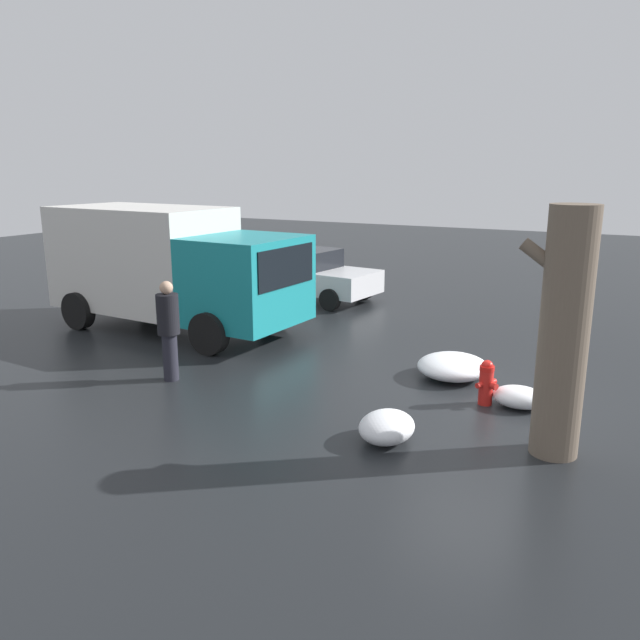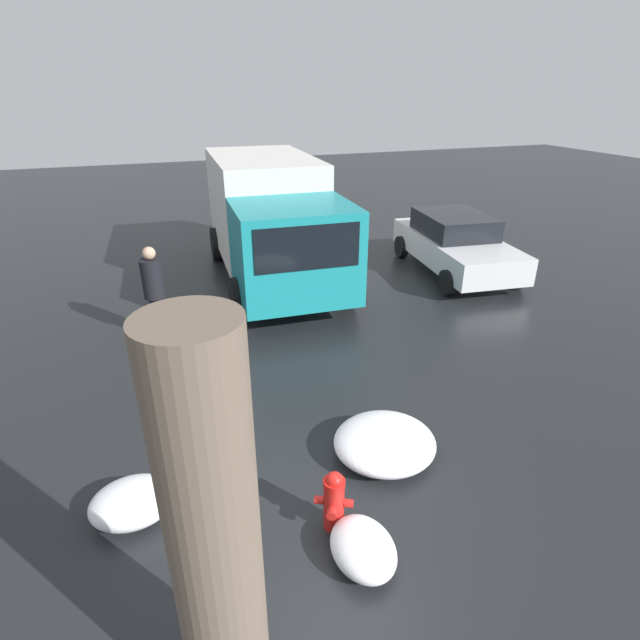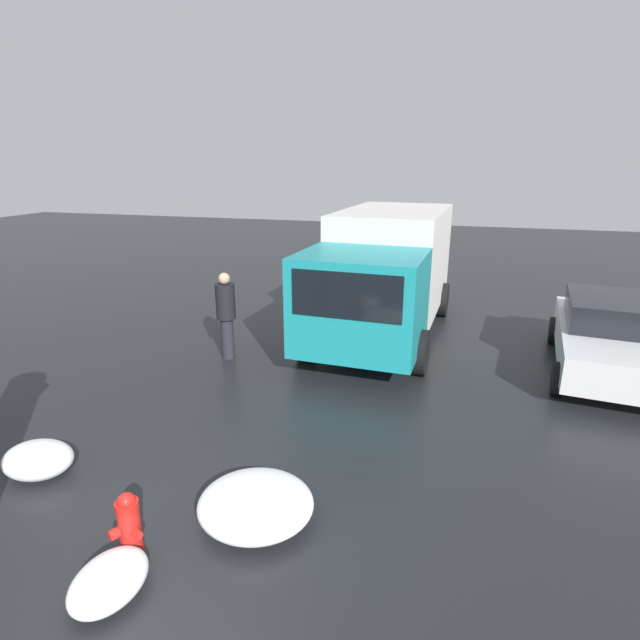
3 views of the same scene
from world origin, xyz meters
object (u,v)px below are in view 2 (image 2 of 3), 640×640
at_px(delivery_truck, 271,217).
at_px(parked_car, 455,243).
at_px(fire_hydrant, 334,500).
at_px(tree_trunk, 214,539).
at_px(pedestrian, 155,290).

relative_size(delivery_truck, parked_car, 1.45).
relative_size(fire_hydrant, delivery_truck, 0.12).
xyz_separation_m(fire_hydrant, tree_trunk, (-1.25, 1.38, 1.31)).
bearing_deg(fire_hydrant, parked_car, 166.91).
height_order(fire_hydrant, delivery_truck, delivery_truck).
bearing_deg(parked_car, delivery_truck, -6.19).
bearing_deg(delivery_truck, parked_car, 170.10).
bearing_deg(pedestrian, parked_car, -68.80).
height_order(pedestrian, parked_car, pedestrian).
xyz_separation_m(fire_hydrant, parked_car, (6.81, -6.02, 0.37)).
relative_size(fire_hydrant, tree_trunk, 0.23).
distance_m(tree_trunk, pedestrian, 6.68).
height_order(fire_hydrant, parked_car, parked_car).
bearing_deg(tree_trunk, delivery_truck, -17.03).
height_order(tree_trunk, pedestrian, tree_trunk).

